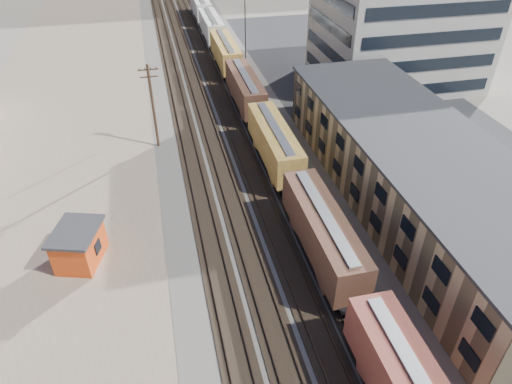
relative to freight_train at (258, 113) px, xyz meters
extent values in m
cube|color=#4C4742|center=(-3.80, 7.53, -2.76)|extent=(18.00, 200.00, 0.06)
cube|color=#776552|center=(-23.80, -2.47, -2.78)|extent=(24.00, 180.00, 0.03)
cube|color=#232326|center=(18.20, -7.47, -2.77)|extent=(26.00, 120.00, 0.04)
cube|color=black|center=(-8.80, 7.53, -2.69)|extent=(2.60, 200.00, 0.08)
cube|color=#38281E|center=(-9.52, 7.53, -2.57)|extent=(0.08, 200.00, 0.16)
cube|color=#38281E|center=(-8.08, 7.53, -2.57)|extent=(0.08, 200.00, 0.16)
cube|color=black|center=(-5.80, 7.53, -2.69)|extent=(2.60, 200.00, 0.08)
cube|color=#38281E|center=(-6.52, 7.53, -2.57)|extent=(0.08, 200.00, 0.16)
cube|color=#38281E|center=(-5.08, 7.53, -2.57)|extent=(0.08, 200.00, 0.16)
cube|color=black|center=(-2.80, 7.53, -2.69)|extent=(2.60, 200.00, 0.08)
cube|color=#38281E|center=(-3.52, 7.53, -2.57)|extent=(0.08, 200.00, 0.16)
cube|color=#38281E|center=(-2.08, 7.53, -2.57)|extent=(0.08, 200.00, 0.16)
cube|color=black|center=(0.00, 7.53, -2.69)|extent=(2.60, 200.00, 0.08)
cube|color=#38281E|center=(-0.72, 7.53, -2.57)|extent=(0.08, 200.00, 0.16)
cube|color=#38281E|center=(0.72, 7.53, -2.57)|extent=(0.08, 200.00, 0.16)
cube|color=black|center=(0.00, -32.93, -2.04)|extent=(2.20, 2.20, 0.90)
cube|color=black|center=(0.00, -27.88, -2.04)|extent=(2.20, 2.20, 0.90)
cube|color=black|center=(0.00, -17.73, -2.04)|extent=(2.20, 2.20, 0.90)
cube|color=#442C1D|center=(0.00, -22.80, 0.11)|extent=(3.00, 13.34, 3.40)
cube|color=#B7B7B2|center=(0.00, -22.80, 1.89)|extent=(0.90, 12.33, 0.16)
cube|color=black|center=(0.00, -12.68, -2.04)|extent=(2.20, 2.20, 0.90)
cube|color=black|center=(0.00, -2.53, -2.04)|extent=(2.20, 2.20, 0.90)
cube|color=olive|center=(0.00, -7.60, 0.11)|extent=(3.00, 13.34, 3.40)
cube|color=#B7B7B2|center=(0.00, -7.60, 1.89)|extent=(0.90, 12.33, 0.16)
cube|color=black|center=(0.00, 2.52, -2.04)|extent=(2.20, 2.20, 0.90)
cube|color=black|center=(0.00, 12.67, -2.04)|extent=(2.20, 2.20, 0.90)
cube|color=#442C1D|center=(0.00, 7.60, 0.11)|extent=(3.00, 13.34, 3.40)
cube|color=#B7B7B2|center=(0.00, 7.60, 1.89)|extent=(0.90, 12.33, 0.16)
cube|color=black|center=(0.00, 17.72, -2.04)|extent=(2.20, 2.20, 0.90)
cube|color=black|center=(0.00, 27.88, -2.04)|extent=(2.20, 2.20, 0.90)
cube|color=olive|center=(0.00, 22.80, 0.11)|extent=(3.00, 13.34, 3.40)
cube|color=#B7B7B2|center=(0.00, 22.80, 1.89)|extent=(0.90, 12.32, 0.16)
cube|color=black|center=(0.00, 32.92, -2.04)|extent=(2.20, 2.20, 0.90)
cube|color=black|center=(0.00, 43.07, -2.04)|extent=(2.20, 2.20, 0.90)
cube|color=beige|center=(0.00, 38.00, 0.11)|extent=(3.00, 13.34, 3.40)
cube|color=#B7B7B2|center=(0.00, 38.00, 1.89)|extent=(0.90, 12.32, 0.16)
cube|color=black|center=(0.00, 48.12, -2.04)|extent=(2.20, 2.20, 0.90)
cube|color=black|center=(0.00, 58.27, -2.04)|extent=(2.20, 2.20, 0.90)
cube|color=beige|center=(0.00, 53.20, 0.11)|extent=(3.00, 13.34, 3.40)
cube|color=tan|center=(11.20, -17.47, 0.71)|extent=(12.00, 40.00, 7.00)
cube|color=#2D2D30|center=(11.20, -17.47, 4.31)|extent=(12.40, 40.40, 0.30)
cube|color=black|center=(5.15, -17.47, -0.59)|extent=(0.12, 36.00, 1.20)
cube|color=black|center=(5.15, -17.47, 2.41)|extent=(0.12, 36.00, 1.20)
cube|color=#9E998E|center=(24.20, 12.53, 6.21)|extent=(22.00, 18.00, 18.00)
cube|color=black|center=(13.15, 12.53, 6.21)|extent=(0.12, 16.00, 16.00)
cube|color=black|center=(24.20, 3.48, 6.21)|extent=(20.00, 0.12, 16.00)
cylinder|color=#382619|center=(-12.30, -0.47, 2.21)|extent=(0.32, 0.32, 10.00)
cube|color=#382619|center=(-12.30, -0.47, 6.61)|extent=(2.20, 0.14, 0.14)
cube|color=#382619|center=(-12.30, -0.47, 5.81)|extent=(1.90, 0.14, 0.14)
cylinder|color=black|center=(-11.70, -0.47, 6.76)|extent=(0.08, 0.08, 0.22)
cylinder|color=black|center=(2.20, 17.53, 6.21)|extent=(0.16, 0.16, 18.00)
cube|color=#CC4113|center=(-19.64, -18.67, -1.26)|extent=(4.16, 4.83, 3.08)
cube|color=#2D2D30|center=(-19.64, -18.67, 0.38)|extent=(4.68, 5.35, 0.26)
cube|color=black|center=(-18.12, -19.14, -1.15)|extent=(0.40, 1.01, 1.03)
imported|color=navy|center=(23.91, 13.86, -2.00)|extent=(5.26, 6.26, 1.59)
imported|color=white|center=(24.40, 14.94, -2.03)|extent=(3.49, 4.82, 1.53)
camera|label=1|loc=(-11.79, -49.26, 24.28)|focal=32.00mm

